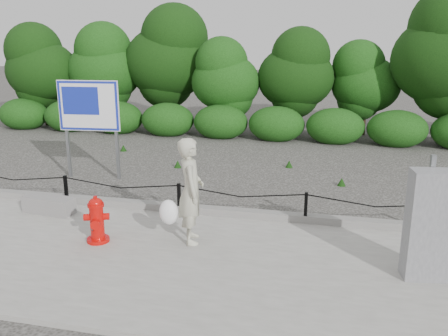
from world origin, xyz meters
TOP-DOWN VIEW (x-y plane):
  - ground at (0.00, 0.00)m, footprint 90.00×90.00m
  - sidewalk at (0.00, -2.00)m, footprint 14.00×4.00m
  - curb at (0.00, 0.05)m, footprint 14.00×0.22m
  - chain_barrier at (0.00, 0.00)m, footprint 10.06×0.06m
  - treeline at (0.80, 8.93)m, footprint 20.34×3.89m
  - fire_hydrant at (-0.91, -1.67)m, footprint 0.49×0.49m
  - pedestrian at (0.62, -1.29)m, footprint 0.82×0.76m
  - concrete_block at (-2.53, -0.61)m, footprint 1.08×0.48m
  - utility_cabinet at (4.31, -1.75)m, footprint 0.66×0.48m
  - advertising_sign at (-2.96, 2.04)m, footprint 1.54×0.25m

SIDE VIEW (x-z plane):
  - ground at x=0.00m, z-range 0.00..0.00m
  - sidewalk at x=0.00m, z-range 0.00..0.08m
  - curb at x=0.00m, z-range 0.08..0.22m
  - concrete_block at x=-2.53m, z-range 0.08..0.41m
  - chain_barrier at x=0.00m, z-range 0.16..0.76m
  - fire_hydrant at x=-0.91m, z-range 0.06..0.88m
  - utility_cabinet at x=4.31m, z-range 0.00..1.79m
  - pedestrian at x=0.62m, z-range 0.06..1.87m
  - advertising_sign at x=-2.96m, z-range 0.51..2.98m
  - treeline at x=0.80m, z-range 0.04..5.07m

